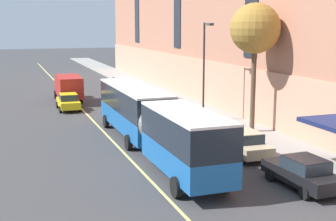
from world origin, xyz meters
TOP-DOWN VIEW (x-y plane):
  - ground_plane at (0.00, 0.00)m, footprint 260.00×260.00m
  - sidewalk at (8.72, 3.00)m, footprint 4.11×160.00m
  - city_bus at (0.52, 2.17)m, footprint 2.87×19.01m
  - parked_car_black_0 at (5.51, -6.52)m, footprint 2.10×4.57m
  - parked_car_white_1 at (5.43, 30.14)m, footprint 1.98×4.79m
  - parked_car_green_2 at (5.52, 20.71)m, footprint 2.11×4.58m
  - parked_car_champagne_3 at (5.49, -0.52)m, footprint 2.11×4.67m
  - parked_car_darkgray_4 at (5.61, 11.89)m, footprint 2.07×4.83m
  - box_truck at (-1.79, 23.01)m, footprint 2.44×7.24m
  - taxi_cab at (-2.41, 18.51)m, footprint 1.99×4.30m
  - street_tree_mid_block at (8.95, 4.50)m, footprint 3.57×3.57m
  - street_lamp at (7.27, 9.29)m, footprint 0.36×1.48m
  - fire_hydrant at (7.17, 23.65)m, footprint 0.42×0.24m
  - lane_centerline at (-1.18, 3.00)m, footprint 0.16×140.00m

SIDE VIEW (x-z plane):
  - ground_plane at x=0.00m, z-range 0.00..0.00m
  - lane_centerline at x=-1.18m, z-range 0.00..0.01m
  - sidewalk at x=8.72m, z-range 0.00..0.15m
  - fire_hydrant at x=7.17m, z-range 0.13..0.85m
  - taxi_cab at x=-2.41m, z-range 0.00..1.56m
  - parked_car_white_1 at x=5.43m, z-range 0.00..1.56m
  - parked_car_green_2 at x=5.52m, z-range 0.00..1.56m
  - parked_car_black_0 at x=5.51m, z-range 0.00..1.56m
  - parked_car_champagne_3 at x=5.49m, z-range 0.00..1.56m
  - parked_car_darkgray_4 at x=5.61m, z-range 0.00..1.56m
  - box_truck at x=-1.79m, z-range 0.23..2.96m
  - city_bus at x=0.52m, z-range 0.29..3.91m
  - street_lamp at x=7.27m, z-range 0.95..8.81m
  - street_tree_mid_block at x=8.95m, z-range 2.91..12.13m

